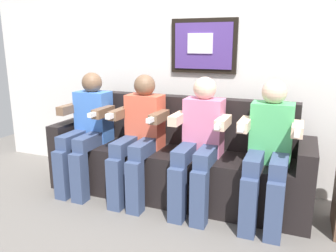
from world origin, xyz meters
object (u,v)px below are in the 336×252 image
Objects in this scene: person_leftmost at (87,128)px; person_rightmost at (269,147)px; person_right_center at (200,140)px; couch at (175,163)px; person_left_center at (139,133)px.

person_rightmost is at bearing -0.02° from person_leftmost.
person_right_center is 1.00× the size of person_rightmost.
person_rightmost is (1.65, -0.00, 0.00)m from person_leftmost.
person_leftmost is at bearing 179.98° from person_rightmost.
person_rightmost is (0.55, -0.00, 0.00)m from person_right_center.
person_leftmost reaches higher than couch.
couch is 2.11× the size of person_right_center.
person_rightmost is (1.10, 0.00, 0.00)m from person_left_center.
couch is at bearing 148.60° from person_right_center.
person_leftmost is at bearing 180.00° from person_right_center.
person_leftmost is 1.10m from person_right_center.
person_leftmost and person_rightmost have the same top height.
person_left_center and person_right_center have the same top height.
person_right_center is at bearing 0.05° from person_left_center.
person_rightmost is at bearing -11.55° from couch.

